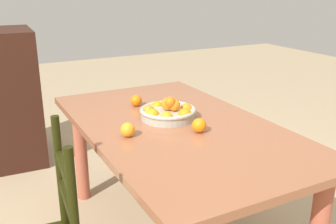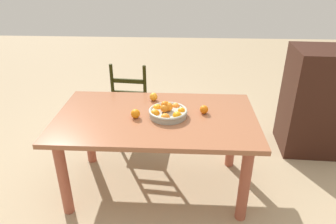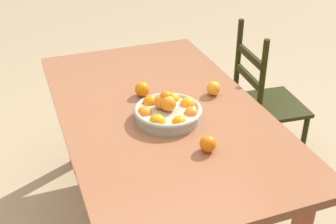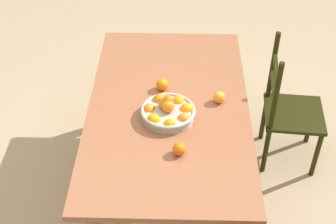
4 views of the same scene
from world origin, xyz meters
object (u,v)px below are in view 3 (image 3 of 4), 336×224
object	(u,v)px
orange_loose_1	(214,88)
fruit_bowl	(168,112)
orange_loose_2	(142,89)
chair_near_window	(264,104)
dining_table	(161,128)
orange_loose_0	(208,144)

from	to	relation	value
orange_loose_1	fruit_bowl	bearing A→B (deg)	-64.53
orange_loose_1	orange_loose_2	world-z (taller)	orange_loose_2
chair_near_window	dining_table	bearing A→B (deg)	117.03
chair_near_window	orange_loose_2	world-z (taller)	chair_near_window
fruit_bowl	orange_loose_1	distance (m)	0.35
dining_table	chair_near_window	distance (m)	0.94
chair_near_window	orange_loose_1	distance (m)	0.71
orange_loose_1	orange_loose_2	bearing A→B (deg)	-108.43
fruit_bowl	orange_loose_2	distance (m)	0.27
chair_near_window	fruit_bowl	world-z (taller)	chair_near_window
orange_loose_0	orange_loose_1	distance (m)	0.52
fruit_bowl	chair_near_window	bearing A→B (deg)	117.72
dining_table	orange_loose_2	world-z (taller)	orange_loose_2
fruit_bowl	orange_loose_0	bearing A→B (deg)	12.76
orange_loose_0	orange_loose_2	xyz separation A→B (m)	(-0.58, -0.11, 0.00)
chair_near_window	orange_loose_1	world-z (taller)	chair_near_window
orange_loose_2	dining_table	bearing A→B (deg)	14.89
chair_near_window	orange_loose_2	xyz separation A→B (m)	(0.18, -0.89, 0.36)
fruit_bowl	orange_loose_1	world-z (taller)	fruit_bowl
fruit_bowl	orange_loose_0	xyz separation A→B (m)	(0.31, 0.07, -0.00)
dining_table	chair_near_window	world-z (taller)	chair_near_window
orange_loose_2	orange_loose_0	bearing A→B (deg)	11.07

